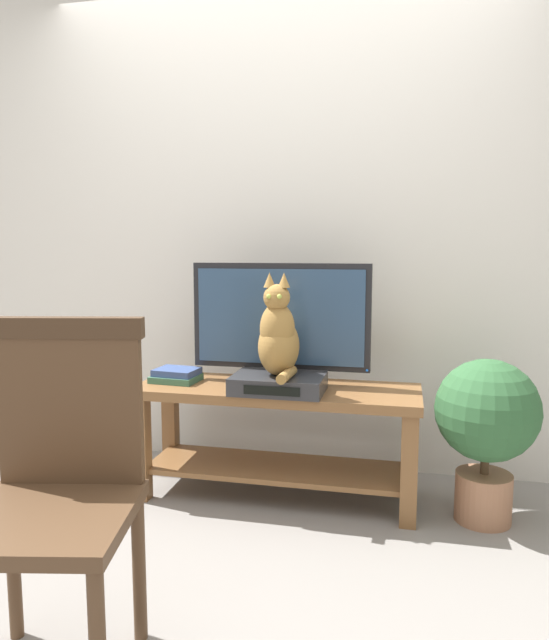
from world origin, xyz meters
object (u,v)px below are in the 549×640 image
Objects in this scene: media_box at (279,383)px; book_stack at (176,375)px; tv_stand at (277,421)px; wooden_chair at (58,472)px; potted_plant at (487,422)px; cat at (278,337)px; tv at (281,321)px.

media_box reaches higher than book_stack.
tv_stand is 1.34× the size of wooden_chair.
potted_plant is at bearing 2.60° from media_box.
wooden_chair is at bearing -108.45° from media_box.
tv is at bearing 99.08° from cat.
tv is 0.31m from media_box.
wooden_chair is (-0.38, -1.13, -0.01)m from media_box.
tv_stand is 0.22m from media_box.
book_stack is (-0.15, 1.22, -0.00)m from wooden_chair.
book_stack is at bearing 170.45° from media_box.
media_box is 0.53m from book_stack.
tv is 1.19× the size of potted_plant.
book_stack is at bearing -179.83° from tv_stand.
book_stack is at bearing -170.65° from tv.
book_stack is (-0.53, 0.09, -0.01)m from media_box.
tv_stand is at bearing 105.83° from cat.
tv_stand is 5.77× the size of book_stack.
tv_stand is 0.53m from book_stack.
wooden_chair is (-0.35, -1.30, -0.27)m from tv.
tv is 1.85× the size of cat.
media_box is (0.03, -0.09, 0.20)m from tv_stand.
tv reaches higher than wooden_chair.
tv_stand is 2.86× the size of cat.
media_box is at bearing -177.40° from potted_plant.
tv is 1.01m from potted_plant.
media_box is at bearing 71.55° from wooden_chair.
potted_plant is at bearing 42.58° from wooden_chair.
wooden_chair reaches higher than tv_stand.
media_box is 0.91m from potted_plant.
cat reaches higher than media_box.
media_box is 1.79× the size of book_stack.
cat is 1.20m from wooden_chair.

